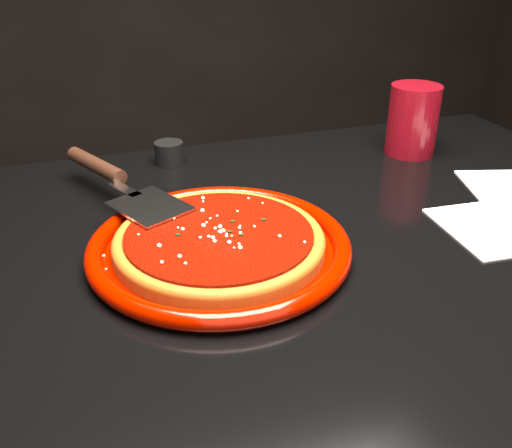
{
  "coord_description": "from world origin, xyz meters",
  "views": [
    {
      "loc": [
        -0.27,
        -0.63,
        1.13
      ],
      "look_at": [
        -0.05,
        0.01,
        0.77
      ],
      "focal_mm": 40.0,
      "sensor_mm": 36.0,
      "label": 1
    }
  ],
  "objects_px": {
    "cup": "(413,120)",
    "table": "(285,431)",
    "ramekin": "(169,153)",
    "pizza_server": "(122,181)",
    "plate": "(219,246)"
  },
  "relations": [
    {
      "from": "cup",
      "to": "table",
      "type": "bearing_deg",
      "value": -145.0
    },
    {
      "from": "cup",
      "to": "ramekin",
      "type": "bearing_deg",
      "value": 168.05
    },
    {
      "from": "ramekin",
      "to": "cup",
      "type": "bearing_deg",
      "value": -11.95
    },
    {
      "from": "table",
      "to": "ramekin",
      "type": "bearing_deg",
      "value": 108.3
    },
    {
      "from": "table",
      "to": "cup",
      "type": "relative_size",
      "value": 9.46
    },
    {
      "from": "table",
      "to": "pizza_server",
      "type": "xyz_separation_m",
      "value": [
        -0.21,
        0.17,
        0.42
      ]
    },
    {
      "from": "pizza_server",
      "to": "ramekin",
      "type": "height_order",
      "value": "pizza_server"
    },
    {
      "from": "table",
      "to": "plate",
      "type": "bearing_deg",
      "value": -171.86
    },
    {
      "from": "table",
      "to": "ramekin",
      "type": "xyz_separation_m",
      "value": [
        -0.11,
        0.32,
        0.39
      ]
    },
    {
      "from": "plate",
      "to": "pizza_server",
      "type": "xyz_separation_m",
      "value": [
        -0.1,
        0.18,
        0.03
      ]
    },
    {
      "from": "pizza_server",
      "to": "cup",
      "type": "bearing_deg",
      "value": -18.8
    },
    {
      "from": "ramekin",
      "to": "pizza_server",
      "type": "bearing_deg",
      "value": -122.75
    },
    {
      "from": "table",
      "to": "plate",
      "type": "xyz_separation_m",
      "value": [
        -0.11,
        -0.02,
        0.39
      ]
    },
    {
      "from": "plate",
      "to": "cup",
      "type": "relative_size",
      "value": 2.68
    },
    {
      "from": "pizza_server",
      "to": "ramekin",
      "type": "distance_m",
      "value": 0.19
    }
  ]
}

